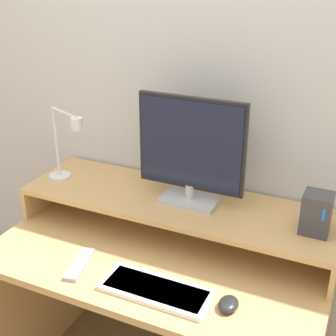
% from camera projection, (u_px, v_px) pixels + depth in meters
% --- Properties ---
extents(wall_back, '(6.00, 0.05, 2.50)m').
position_uv_depth(wall_back, '(200.00, 103.00, 1.94)').
color(wall_back, silver).
rests_on(wall_back, ground_plane).
extents(desk, '(1.29, 0.72, 0.76)m').
position_uv_depth(desk, '(160.00, 296.00, 1.91)').
color(desk, tan).
rests_on(desk, ground_plane).
extents(monitor_shelf, '(1.29, 0.39, 0.15)m').
position_uv_depth(monitor_shelf, '(177.00, 204.00, 1.91)').
color(monitor_shelf, tan).
rests_on(monitor_shelf, desk).
extents(monitor, '(0.43, 0.14, 0.43)m').
position_uv_depth(monitor, '(191.00, 151.00, 1.79)').
color(monitor, '#BCBCC1').
rests_on(monitor, monitor_shelf).
extents(desk_lamp, '(0.24, 0.14, 0.33)m').
position_uv_depth(desk_lamp, '(66.00, 146.00, 1.97)').
color(desk_lamp, silver).
rests_on(desk_lamp, monitor_shelf).
extents(router_dock, '(0.10, 0.10, 0.15)m').
position_uv_depth(router_dock, '(316.00, 213.00, 1.65)').
color(router_dock, '#3D3D42').
rests_on(router_dock, monitor_shelf).
extents(keyboard, '(0.38, 0.15, 0.02)m').
position_uv_depth(keyboard, '(156.00, 290.00, 1.60)').
color(keyboard, white).
rests_on(keyboard, desk).
extents(mouse, '(0.07, 0.09, 0.03)m').
position_uv_depth(mouse, '(228.00, 304.00, 1.52)').
color(mouse, black).
rests_on(mouse, desk).
extents(remote_control, '(0.09, 0.20, 0.02)m').
position_uv_depth(remote_control, '(79.00, 264.00, 1.73)').
color(remote_control, '#99999E').
rests_on(remote_control, desk).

